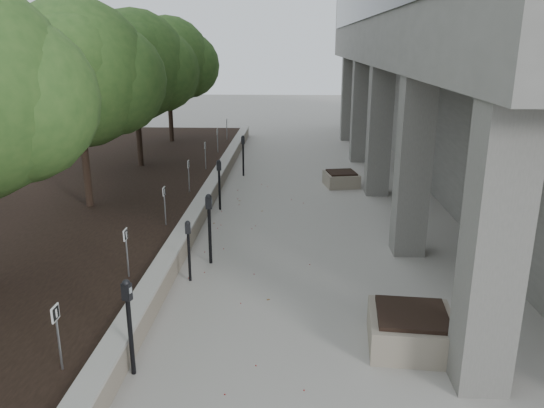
% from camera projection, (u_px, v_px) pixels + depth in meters
% --- Properties ---
extents(retaining_wall, '(0.39, 26.00, 0.50)m').
position_uv_depth(retaining_wall, '(204.00, 202.00, 15.36)').
color(retaining_wall, gray).
rests_on(retaining_wall, ground).
extents(planting_bed, '(7.00, 26.00, 0.40)m').
position_uv_depth(planting_bed, '(80.00, 202.00, 15.53)').
color(planting_bed, black).
rests_on(planting_bed, ground).
extents(crabapple_tree_3, '(4.60, 4.00, 5.44)m').
position_uv_depth(crabapple_tree_3, '(80.00, 105.00, 13.70)').
color(crabapple_tree_3, '#2C501E').
rests_on(crabapple_tree_3, planting_bed).
extents(crabapple_tree_4, '(4.60, 4.00, 5.44)m').
position_uv_depth(crabapple_tree_4, '(136.00, 89.00, 18.48)').
color(crabapple_tree_4, '#2C501E').
rests_on(crabapple_tree_4, planting_bed).
extents(crabapple_tree_5, '(4.60, 4.00, 5.44)m').
position_uv_depth(crabapple_tree_5, '(169.00, 80.00, 23.26)').
color(crabapple_tree_5, '#2C501E').
rests_on(crabapple_tree_5, planting_bed).
extents(parking_sign_2, '(0.04, 0.22, 0.96)m').
position_uv_depth(parking_sign_2, '(58.00, 338.00, 7.08)').
color(parking_sign_2, black).
rests_on(parking_sign_2, planting_bed).
extents(parking_sign_3, '(0.04, 0.22, 0.96)m').
position_uv_depth(parking_sign_3, '(127.00, 253.00, 9.95)').
color(parking_sign_3, black).
rests_on(parking_sign_3, planting_bed).
extents(parking_sign_4, '(0.04, 0.22, 0.96)m').
position_uv_depth(parking_sign_4, '(165.00, 206.00, 12.81)').
color(parking_sign_4, black).
rests_on(parking_sign_4, planting_bed).
extents(parking_sign_5, '(0.04, 0.22, 0.96)m').
position_uv_depth(parking_sign_5, '(189.00, 176.00, 15.68)').
color(parking_sign_5, black).
rests_on(parking_sign_5, planting_bed).
extents(parking_sign_6, '(0.04, 0.22, 0.96)m').
position_uv_depth(parking_sign_6, '(205.00, 156.00, 18.55)').
color(parking_sign_6, black).
rests_on(parking_sign_6, planting_bed).
extents(parking_sign_7, '(0.04, 0.22, 0.96)m').
position_uv_depth(parking_sign_7, '(218.00, 141.00, 21.42)').
color(parking_sign_7, black).
rests_on(parking_sign_7, planting_bed).
extents(parking_sign_8, '(0.04, 0.22, 0.96)m').
position_uv_depth(parking_sign_8, '(227.00, 129.00, 24.28)').
color(parking_sign_8, black).
rests_on(parking_sign_8, planting_bed).
extents(parking_meter_1, '(0.18, 0.15, 1.51)m').
position_uv_depth(parking_meter_1, '(130.00, 328.00, 7.58)').
color(parking_meter_1, black).
rests_on(parking_meter_1, ground).
extents(parking_meter_2, '(0.16, 0.12, 1.59)m').
position_uv_depth(parking_meter_2, '(210.00, 229.00, 11.49)').
color(parking_meter_2, black).
rests_on(parking_meter_2, ground).
extents(parking_meter_3, '(0.14, 0.11, 1.29)m').
position_uv_depth(parking_meter_3, '(189.00, 251.00, 10.66)').
color(parking_meter_3, black).
rests_on(parking_meter_3, ground).
extents(parking_meter_4, '(0.17, 0.14, 1.48)m').
position_uv_depth(parking_meter_4, '(219.00, 185.00, 15.26)').
color(parking_meter_4, black).
rests_on(parking_meter_4, ground).
extents(parking_meter_5, '(0.15, 0.11, 1.49)m').
position_uv_depth(parking_meter_5, '(243.00, 156.00, 19.20)').
color(parking_meter_5, black).
rests_on(parking_meter_5, ground).
extents(planter_front, '(1.41, 1.41, 0.61)m').
position_uv_depth(planter_front, '(411.00, 329.00, 8.41)').
color(planter_front, gray).
rests_on(planter_front, ground).
extents(planter_back, '(1.24, 1.24, 0.50)m').
position_uv_depth(planter_back, '(341.00, 179.00, 17.97)').
color(planter_back, gray).
rests_on(planter_back, ground).
extents(berry_scatter, '(3.30, 14.10, 0.02)m').
position_uv_depth(berry_scatter, '(253.00, 266.00, 11.54)').
color(berry_scatter, maroon).
rests_on(berry_scatter, ground).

